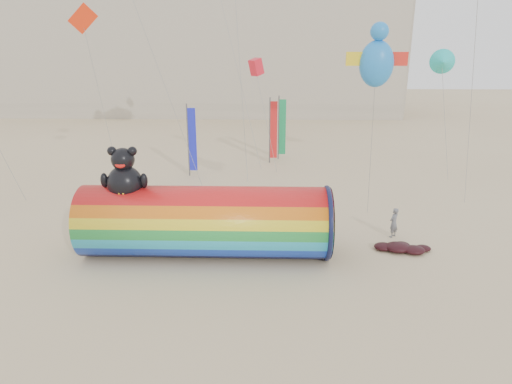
{
  "coord_description": "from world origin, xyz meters",
  "views": [
    {
      "loc": [
        1.09,
        -19.22,
        9.16
      ],
      "look_at": [
        0.5,
        1.5,
        2.4
      ],
      "focal_mm": 32.0,
      "sensor_mm": 36.0,
      "label": 1
    }
  ],
  "objects_px": {
    "fabric_bundle": "(402,248)",
    "windsock_assembly": "(205,220)",
    "kite_handler": "(394,223)",
    "hotel_building": "(173,35)"
  },
  "relations": [
    {
      "from": "fabric_bundle",
      "to": "windsock_assembly",
      "type": "bearing_deg",
      "value": -176.24
    },
    {
      "from": "hotel_building",
      "to": "kite_handler",
      "type": "relative_size",
      "value": 39.95
    },
    {
      "from": "windsock_assembly",
      "to": "fabric_bundle",
      "type": "bearing_deg",
      "value": 3.76
    },
    {
      "from": "windsock_assembly",
      "to": "kite_handler",
      "type": "bearing_deg",
      "value": 13.94
    },
    {
      "from": "windsock_assembly",
      "to": "kite_handler",
      "type": "xyz_separation_m",
      "value": [
        9.0,
        2.23,
        -0.93
      ]
    },
    {
      "from": "windsock_assembly",
      "to": "fabric_bundle",
      "type": "relative_size",
      "value": 4.2
    },
    {
      "from": "windsock_assembly",
      "to": "kite_handler",
      "type": "relative_size",
      "value": 7.28
    },
    {
      "from": "fabric_bundle",
      "to": "kite_handler",
      "type": "bearing_deg",
      "value": 89.83
    },
    {
      "from": "hotel_building",
      "to": "windsock_assembly",
      "type": "bearing_deg",
      "value": -77.48
    },
    {
      "from": "hotel_building",
      "to": "fabric_bundle",
      "type": "distance_m",
      "value": 50.66
    }
  ]
}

